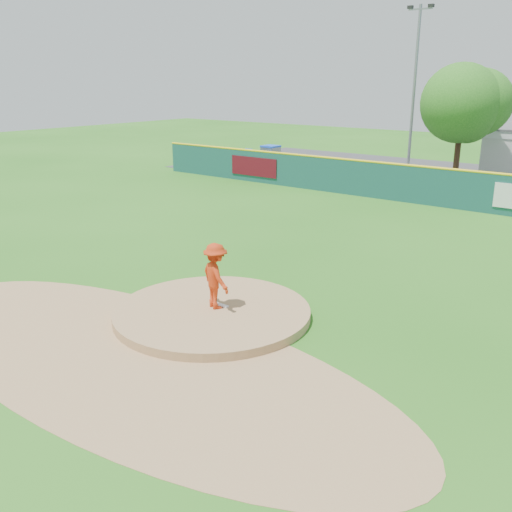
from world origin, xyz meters
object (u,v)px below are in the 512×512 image
Objects in this scene: van at (420,181)px; playground_slide at (270,157)px; light_pole_left at (414,84)px; pitcher at (216,276)px; deciduous_tree at (462,110)px.

van is 12.37m from playground_slide.
light_pole_left is (-3.31, 5.91, 5.36)m from van.
pitcher is at bearing -77.35° from light_pole_left.
deciduous_tree is at bearing 9.28° from van.
playground_slide is (-12.24, 1.76, 0.20)m from van.
pitcher is 21.12m from van.
light_pole_left reaches higher than playground_slide.
deciduous_tree is at bearing -63.24° from pitcher.
pitcher is 25.16m from deciduous_tree.
playground_slide reaches higher than van.
playground_slide is at bearing -155.08° from light_pole_left.
deciduous_tree is at bearing -26.57° from light_pole_left.
deciduous_tree reaches higher than playground_slide.
light_pole_left is (-6.03, 26.85, 4.87)m from pitcher.
deciduous_tree reaches higher than van.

